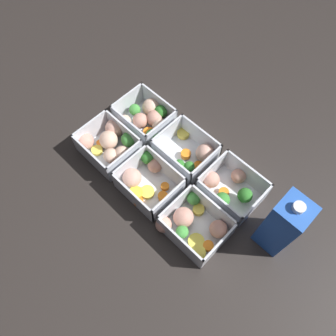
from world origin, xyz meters
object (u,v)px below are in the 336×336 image
(container_near_left, at_px, (110,143))
(container_far_left, at_px, (147,118))
(container_far_center, at_px, (190,153))
(container_near_right, at_px, (193,224))
(container_near_center, at_px, (146,179))
(container_far_right, at_px, (229,188))
(juice_carton, at_px, (282,225))

(container_near_left, height_order, container_far_left, same)
(container_near_left, relative_size, container_far_center, 1.05)
(container_near_right, bearing_deg, container_far_left, 155.14)
(container_near_left, height_order, container_near_center, same)
(container_near_center, bearing_deg, container_far_center, 77.81)
(container_near_center, bearing_deg, container_near_left, 177.34)
(container_near_left, height_order, container_far_right, same)
(container_near_center, relative_size, juice_carton, 0.73)
(container_near_right, distance_m, container_far_right, 0.13)
(juice_carton, bearing_deg, container_far_center, 174.63)
(container_near_left, bearing_deg, juice_carton, 12.38)
(container_near_center, distance_m, container_near_right, 0.16)
(juice_carton, bearing_deg, container_near_right, -143.03)
(container_near_right, relative_size, container_far_center, 1.06)
(container_near_center, height_order, juice_carton, juice_carton)
(container_near_center, xyz_separation_m, container_far_left, (-0.13, 0.13, 0.00))
(container_near_left, xyz_separation_m, juice_carton, (0.46, 0.10, 0.07))
(container_near_right, height_order, container_far_left, same)
(container_far_center, bearing_deg, container_far_left, -179.69)
(container_far_right, bearing_deg, container_near_right, -91.27)
(container_far_center, relative_size, juice_carton, 0.73)
(container_far_right, relative_size, juice_carton, 0.75)
(juice_carton, bearing_deg, container_near_center, -161.08)
(container_near_right, xyz_separation_m, container_far_center, (-0.13, 0.14, 0.00))
(container_far_right, bearing_deg, container_far_left, 178.72)
(container_near_right, distance_m, container_far_left, 0.33)
(container_near_left, height_order, container_near_right, same)
(container_near_right, bearing_deg, container_near_center, 178.37)
(container_far_center, bearing_deg, juice_carton, -5.37)
(container_far_right, distance_m, juice_carton, 0.16)
(container_near_left, bearing_deg, container_far_right, 20.96)
(container_near_center, distance_m, container_far_center, 0.14)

